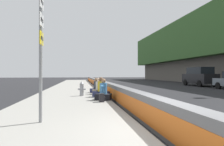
{
  "coord_description": "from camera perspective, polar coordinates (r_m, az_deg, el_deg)",
  "views": [
    {
      "loc": [
        -4.17,
        2.02,
        1.46
      ],
      "look_at": [
        10.38,
        -0.43,
        1.54
      ],
      "focal_mm": 31.0,
      "sensor_mm": 36.0,
      "label": 1
    }
  ],
  "objects": [
    {
      "name": "jersey_barrier",
      "position": [
        4.75,
        16.23,
        -12.89
      ],
      "size": [
        76.0,
        0.45,
        0.85
      ],
      "color": "slate",
      "rests_on": "ground_plane"
    },
    {
      "name": "route_sign_post",
      "position": [
        5.69,
        -20.24,
        7.54
      ],
      "size": [
        0.44,
        0.09,
        3.6
      ],
      "color": "gray",
      "rests_on": "sidewalk_strip"
    },
    {
      "name": "ground_plane",
      "position": [
        4.86,
        16.28,
        -17.77
      ],
      "size": [
        160.0,
        160.0,
        0.0
      ],
      "primitive_type": "plane",
      "color": "#232326",
      "rests_on": "ground"
    },
    {
      "name": "seated_person_foreground",
      "position": [
        9.99,
        -2.56,
        -5.92
      ],
      "size": [
        0.88,
        0.96,
        1.09
      ],
      "color": "black",
      "rests_on": "sidewalk_strip"
    },
    {
      "name": "sidewalk_strip",
      "position": [
        4.44,
        -18.2,
        -18.51
      ],
      "size": [
        80.0,
        4.4,
        0.14
      ],
      "primitive_type": "cube",
      "color": "gray",
      "rests_on": "ground_plane"
    },
    {
      "name": "seated_person_rear",
      "position": [
        12.72,
        -4.0,
        -4.73
      ],
      "size": [
        0.69,
        0.79,
        1.07
      ],
      "color": "#706651",
      "rests_on": "sidewalk_strip"
    },
    {
      "name": "seated_person_middle",
      "position": [
        11.33,
        -3.27,
        -5.17
      ],
      "size": [
        0.92,
        0.99,
        1.14
      ],
      "color": "#23284C",
      "rests_on": "sidewalk_strip"
    },
    {
      "name": "parked_car_fourth",
      "position": [
        25.7,
        24.35,
        -0.89
      ],
      "size": [
        4.84,
        2.15,
        2.28
      ],
      "color": "black",
      "rests_on": "ground_plane"
    },
    {
      "name": "fire_hydrant",
      "position": [
        11.88,
        -8.91,
        -4.5
      ],
      "size": [
        0.26,
        0.46,
        0.88
      ],
      "color": "gray",
      "rests_on": "sidewalk_strip"
    },
    {
      "name": "backpack",
      "position": [
        9.25,
        -3.04,
        -7.29
      ],
      "size": [
        0.32,
        0.28,
        0.4
      ],
      "color": "#232328",
      "rests_on": "sidewalk_strip"
    },
    {
      "name": "seated_person_far",
      "position": [
        13.85,
        -4.64,
        -4.41
      ],
      "size": [
        0.85,
        0.91,
        1.04
      ],
      "color": "#23284C",
      "rests_on": "sidewalk_strip"
    }
  ]
}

